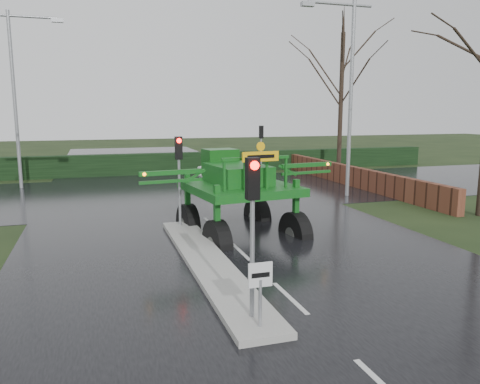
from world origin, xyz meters
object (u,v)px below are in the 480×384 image
object	(u,v)px
crop_sprayer	(214,185)
traffic_signal_mid	(179,162)
traffic_signal_far	(261,140)
white_sedan	(230,181)
traffic_signal_near	(253,204)
keep_left_sign	(260,284)
street_light_left_far	(19,84)
street_light_right	(346,81)

from	to	relation	value
crop_sprayer	traffic_signal_mid	bearing A→B (deg)	101.02
traffic_signal_far	white_sedan	size ratio (longest dim) A/B	0.87
traffic_signal_near	traffic_signal_mid	bearing A→B (deg)	90.00
traffic_signal_mid	white_sedan	xyz separation A→B (m)	(5.38, 11.69, -2.59)
keep_left_sign	traffic_signal_mid	size ratio (longest dim) A/B	0.38
traffic_signal_near	keep_left_sign	bearing A→B (deg)	-90.00
traffic_signal_far	street_light_left_far	size ratio (longest dim) A/B	0.35
traffic_signal_mid	traffic_signal_far	world-z (taller)	same
traffic_signal_near	street_light_right	bearing A→B (deg)	53.87
crop_sprayer	white_sedan	distance (m)	14.88
traffic_signal_near	street_light_right	xyz separation A→B (m)	(9.49, 13.01, 3.40)
traffic_signal_far	white_sedan	distance (m)	3.64
white_sedan	street_light_left_far	bearing A→B (deg)	73.52
traffic_signal_mid	traffic_signal_far	size ratio (longest dim) A/B	1.00
white_sedan	street_light_right	bearing A→B (deg)	-162.88
keep_left_sign	traffic_signal_far	size ratio (longest dim) A/B	0.38
keep_left_sign	traffic_signal_mid	distance (m)	9.12
traffic_signal_near	white_sedan	xyz separation A→B (m)	(5.38, 20.19, -2.59)
street_light_right	street_light_left_far	bearing A→B (deg)	153.98
traffic_signal_near	crop_sprayer	bearing A→B (deg)	82.87
street_light_right	crop_sprayer	size ratio (longest dim) A/B	1.31
traffic_signal_far	street_light_right	xyz separation A→B (m)	(1.69, -8.01, 3.40)
traffic_signal_mid	street_light_right	xyz separation A→B (m)	(9.49, 4.51, 3.40)
street_light_left_far	crop_sprayer	world-z (taller)	street_light_left_far
street_light_left_far	white_sedan	xyz separation A→B (m)	(12.27, -0.81, -5.99)
keep_left_sign	traffic_signal_near	world-z (taller)	traffic_signal_near
crop_sprayer	traffic_signal_near	bearing A→B (deg)	-104.62
crop_sprayer	white_sedan	world-z (taller)	crop_sprayer
traffic_signal_mid	crop_sprayer	world-z (taller)	crop_sprayer
traffic_signal_near	street_light_right	distance (m)	16.46
keep_left_sign	traffic_signal_far	distance (m)	22.93
street_light_right	traffic_signal_mid	bearing A→B (deg)	-154.60
traffic_signal_far	street_light_right	bearing A→B (deg)	101.95
street_light_left_far	crop_sprayer	distance (m)	17.15
traffic_signal_mid	crop_sprayer	size ratio (longest dim) A/B	0.46
traffic_signal_near	street_light_left_far	size ratio (longest dim) A/B	0.35
traffic_signal_far	crop_sprayer	size ratio (longest dim) A/B	0.46
traffic_signal_mid	crop_sprayer	distance (m)	2.50
traffic_signal_mid	street_light_right	world-z (taller)	street_light_right
traffic_signal_near	white_sedan	world-z (taller)	traffic_signal_near
street_light_right	crop_sprayer	distance (m)	11.76
street_light_right	white_sedan	world-z (taller)	street_light_right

